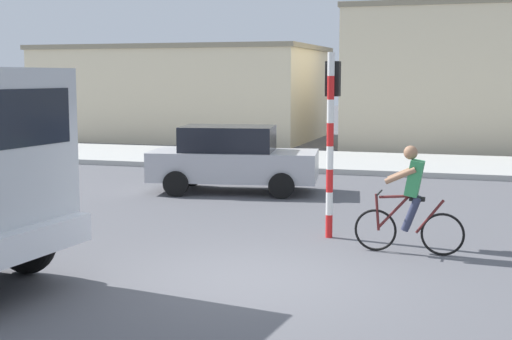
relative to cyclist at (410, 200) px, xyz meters
The scene contains 7 objects.
ground_plane 3.06m from the cyclist, 131.22° to the right, with size 120.00×120.00×0.00m, color #56565B.
sidewalk_far 11.61m from the cyclist, 99.63° to the left, with size 80.00×5.00×0.16m, color #ADADA8.
cyclist is the anchor object (origin of this frame).
traffic_light_pole 2.06m from the cyclist, 149.91° to the left, with size 0.24×0.43×3.20m.
car_red_near 6.94m from the cyclist, 132.84° to the left, with size 4.22×2.36×1.60m.
building_corner_left 22.94m from the cyclist, 121.40° to the left, with size 12.02×7.66×4.12m.
building_mid_block 18.19m from the cyclist, 91.59° to the left, with size 7.38×5.36×5.50m.
Camera 1 is at (2.99, -9.42, 2.80)m, focal length 51.60 mm.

